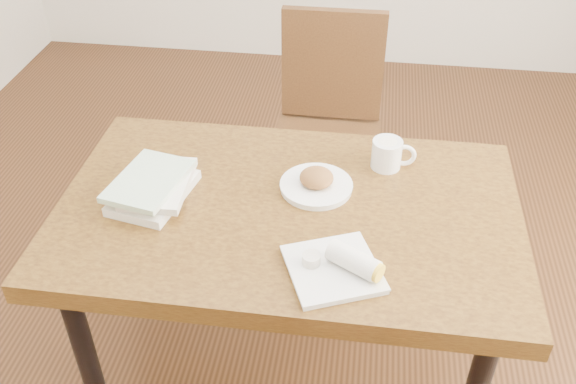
# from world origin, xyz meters

# --- Properties ---
(ground) EXTENTS (4.00, 5.00, 0.01)m
(ground) POSITION_xyz_m (0.00, 0.00, -0.01)
(ground) COLOR #472814
(ground) RESTS_ON ground
(table) EXTENTS (1.28, 0.80, 0.75)m
(table) POSITION_xyz_m (0.00, 0.00, 0.67)
(table) COLOR brown
(table) RESTS_ON ground
(chair_far) EXTENTS (0.42, 0.42, 0.95)m
(chair_far) POSITION_xyz_m (0.05, 0.82, 0.55)
(chair_far) COLOR #472C14
(chair_far) RESTS_ON ground
(plate_scone) EXTENTS (0.21, 0.21, 0.07)m
(plate_scone) POSITION_xyz_m (0.07, 0.09, 0.77)
(plate_scone) COLOR white
(plate_scone) RESTS_ON table
(coffee_mug) EXTENTS (0.13, 0.09, 0.09)m
(coffee_mug) POSITION_xyz_m (0.27, 0.23, 0.80)
(coffee_mug) COLOR white
(coffee_mug) RESTS_ON table
(plate_burrito) EXTENTS (0.28, 0.28, 0.07)m
(plate_burrito) POSITION_xyz_m (0.16, -0.24, 0.77)
(plate_burrito) COLOR white
(plate_burrito) RESTS_ON table
(book_stack) EXTENTS (0.23, 0.29, 0.07)m
(book_stack) POSITION_xyz_m (-0.38, -0.01, 0.78)
(book_stack) COLOR white
(book_stack) RESTS_ON table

